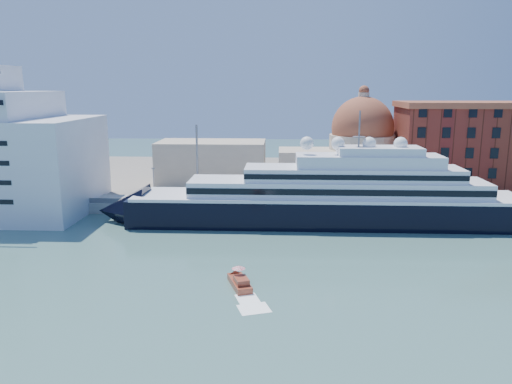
{
  "coord_description": "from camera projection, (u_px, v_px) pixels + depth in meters",
  "views": [
    {
      "loc": [
        -0.77,
        -81.57,
        29.09
      ],
      "look_at": [
        -5.53,
        18.0,
        7.96
      ],
      "focal_mm": 35.0,
      "sensor_mm": 36.0,
      "label": 1
    }
  ],
  "objects": [
    {
      "name": "warehouse",
      "position": [
        480.0,
        146.0,
        131.22
      ],
      "size": [
        43.0,
        19.0,
        23.25
      ],
      "color": "maroon",
      "rests_on": "land"
    },
    {
      "name": "lamp_posts",
      "position": [
        228.0,
        171.0,
        115.78
      ],
      "size": [
        120.8,
        2.4,
        18.0
      ],
      "color": "slate",
      "rests_on": "quay"
    },
    {
      "name": "quay",
      "position": [
        282.0,
        206.0,
        118.66
      ],
      "size": [
        180.0,
        10.0,
        2.5
      ],
      "primitive_type": "cube",
      "color": "gray",
      "rests_on": "ground"
    },
    {
      "name": "quay_fence",
      "position": [
        283.0,
        203.0,
        113.88
      ],
      "size": [
        180.0,
        0.1,
        1.2
      ],
      "primitive_type": "cube",
      "color": "slate",
      "rests_on": "quay"
    },
    {
      "name": "service_barge",
      "position": [
        19.0,
        217.0,
        110.43
      ],
      "size": [
        11.46,
        7.01,
        2.45
      ],
      "rotation": [
        0.0,
        0.0,
        0.34
      ],
      "color": "white",
      "rests_on": "ground"
    },
    {
      "name": "ground",
      "position": [
        283.0,
        259.0,
        85.7
      ],
      "size": [
        400.0,
        400.0,
        0.0
      ],
      "primitive_type": "plane",
      "color": "#39635E",
      "rests_on": "ground"
    },
    {
      "name": "church",
      "position": [
        305.0,
        153.0,
        139.54
      ],
      "size": [
        66.0,
        18.0,
        25.5
      ],
      "color": "beige",
      "rests_on": "land"
    },
    {
      "name": "water_taxi",
      "position": [
        240.0,
        282.0,
        73.7
      ],
      "size": [
        4.32,
        7.16,
        3.23
      ],
      "rotation": [
        0.0,
        0.0,
        0.33
      ],
      "color": "maroon",
      "rests_on": "ground"
    },
    {
      "name": "superyacht",
      "position": [
        314.0,
        202.0,
        106.85
      ],
      "size": [
        94.84,
        13.15,
        28.34
      ],
      "color": "black",
      "rests_on": "ground"
    },
    {
      "name": "land",
      "position": [
        282.0,
        177.0,
        158.78
      ],
      "size": [
        260.0,
        72.0,
        2.0
      ],
      "primitive_type": "cube",
      "color": "slate",
      "rests_on": "ground"
    }
  ]
}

